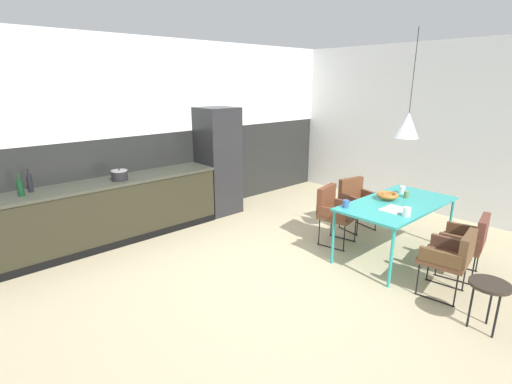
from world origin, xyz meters
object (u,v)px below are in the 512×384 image
at_px(dining_table, 397,206).
at_px(bottle_oil_tall, 20,188).
at_px(armchair_near_window, 356,197).
at_px(armchair_corner_seat, 453,254).
at_px(fruit_bowl, 387,195).
at_px(armchair_far_side, 469,238).
at_px(open_book, 393,209).
at_px(refrigerator_column, 218,161).
at_px(mug_wide_latte, 407,194).
at_px(armchair_by_stool, 333,208).
at_px(mug_white_ceramic, 402,190).
at_px(mug_dark_espresso, 407,212).
at_px(side_stool, 490,288).
at_px(bottle_spice_small, 30,183).
at_px(pendant_lamp_over_table_near, 408,125).
at_px(mug_tall_blue, 346,204).
at_px(cooking_pot, 120,175).

xyz_separation_m(dining_table, bottle_oil_tall, (-3.67, 2.98, 0.31)).
bearing_deg(armchair_near_window, armchair_corner_seat, 74.13).
bearing_deg(fruit_bowl, armchair_far_side, -84.83).
height_order(armchair_corner_seat, open_book, open_book).
height_order(refrigerator_column, mug_wide_latte, refrigerator_column).
xyz_separation_m(mug_wide_latte, bottle_oil_tall, (-3.97, 2.95, 0.22)).
relative_size(armchair_by_stool, mug_white_ceramic, 6.64).
bearing_deg(mug_wide_latte, armchair_near_window, 79.75).
relative_size(refrigerator_column, mug_dark_espresso, 13.37).
relative_size(fruit_bowl, open_book, 0.91).
bearing_deg(mug_dark_espresso, armchair_corner_seat, -97.68).
relative_size(dining_table, fruit_bowl, 5.96).
bearing_deg(armchair_near_window, dining_table, 74.78).
bearing_deg(dining_table, refrigerator_column, 102.48).
height_order(refrigerator_column, mug_white_ceramic, refrigerator_column).
distance_m(armchair_by_stool, side_stool, 2.28).
relative_size(fruit_bowl, mug_dark_espresso, 2.06).
bearing_deg(mug_white_ceramic, dining_table, -158.82).
distance_m(bottle_oil_tall, side_stool, 5.23).
height_order(mug_dark_espresso, bottle_spice_small, bottle_spice_small).
bearing_deg(pendant_lamp_over_table_near, armchair_near_window, 63.95).
height_order(armchair_by_stool, mug_tall_blue, mug_tall_blue).
relative_size(mug_white_ceramic, pendant_lamp_over_table_near, 0.10).
height_order(dining_table, armchair_corner_seat, armchair_corner_seat).
bearing_deg(mug_tall_blue, side_stool, -95.98).
height_order(armchair_near_window, mug_wide_latte, mug_wide_latte).
bearing_deg(dining_table, mug_dark_espresso, -140.99).
bearing_deg(cooking_pot, mug_white_ceramic, -43.24).
xyz_separation_m(armchair_far_side, cooking_pot, (-2.57, 3.79, 0.49)).
distance_m(armchair_far_side, mug_dark_espresso, 0.81).
xyz_separation_m(armchair_far_side, side_stool, (-0.96, -0.52, -0.05)).
xyz_separation_m(mug_wide_latte, side_stool, (-1.14, -1.42, -0.35)).
distance_m(armchair_corner_seat, mug_dark_espresso, 0.66).
bearing_deg(open_book, mug_white_ceramic, 20.52).
xyz_separation_m(bottle_spice_small, pendant_lamp_over_table_near, (3.54, -3.13, 0.72)).
bearing_deg(armchair_by_stool, armchair_corner_seat, 70.74).
bearing_deg(open_book, mug_tall_blue, 128.64).
height_order(armchair_corner_seat, cooking_pot, cooking_pot).
height_order(armchair_corner_seat, bottle_oil_tall, bottle_oil_tall).
xyz_separation_m(armchair_corner_seat, mug_dark_espresso, (0.08, 0.59, 0.30)).
distance_m(dining_table, pendant_lamp_over_table_near, 1.04).
bearing_deg(mug_wide_latte, mug_white_ceramic, 42.63).
bearing_deg(mug_dark_espresso, mug_wide_latte, 26.90).
bearing_deg(armchair_far_side, bottle_oil_tall, 123.24).
distance_m(armchair_far_side, mug_tall_blue, 1.47).
bearing_deg(dining_table, side_stool, -121.37).
xyz_separation_m(armchair_corner_seat, armchair_near_window, (0.94, 1.83, 0.02)).
bearing_deg(mug_white_ceramic, armchair_far_side, -108.37).
height_order(armchair_far_side, pendant_lamp_over_table_near, pendant_lamp_over_table_near).
relative_size(armchair_by_stool, cooking_pot, 3.69).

